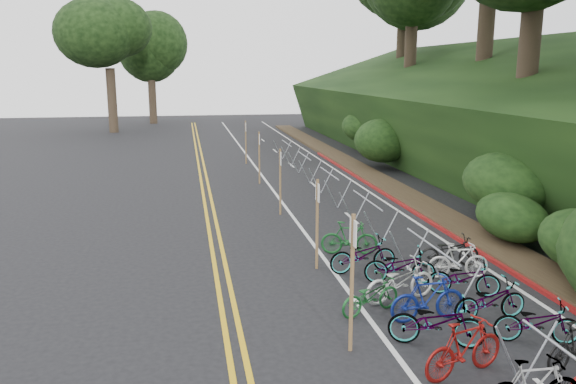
{
  "coord_description": "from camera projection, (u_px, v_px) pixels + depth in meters",
  "views": [
    {
      "loc": [
        -2.8,
        -9.25,
        5.33
      ],
      "look_at": [
        0.53,
        9.0,
        1.3
      ],
      "focal_mm": 35.0,
      "sensor_mm": 36.0,
      "label": 1
    }
  ],
  "objects": [
    {
      "name": "road_markings",
      "position": [
        285.0,
        220.0,
        20.33
      ],
      "size": [
        7.47,
        80.0,
        0.01
      ],
      "color": "gold",
      "rests_on": "ground"
    },
    {
      "name": "signpost_near",
      "position": [
        352.0,
        275.0,
        10.58
      ],
      "size": [
        0.08,
        0.4,
        2.74
      ],
      "color": "brown",
      "rests_on": "ground"
    },
    {
      "name": "bike_racks_rest",
      "position": [
        329.0,
        180.0,
        23.35
      ],
      "size": [
        1.14,
        23.0,
        1.17
      ],
      "color": "#959BA6",
      "rests_on": "ground"
    },
    {
      "name": "bike_valet",
      "position": [
        458.0,
        301.0,
        12.05
      ],
      "size": [
        3.32,
        10.88,
        1.07
      ],
      "color": "slate",
      "rests_on": "ground"
    },
    {
      "name": "red_curb",
      "position": [
        399.0,
        202.0,
        23.04
      ],
      "size": [
        0.25,
        28.0,
        0.1
      ],
      "primitive_type": "cube",
      "color": "maroon",
      "rests_on": "ground"
    },
    {
      "name": "signposts_rest",
      "position": [
        268.0,
        164.0,
        23.77
      ],
      "size": [
        0.08,
        18.4,
        2.5
      ],
      "color": "brown",
      "rests_on": "ground"
    },
    {
      "name": "bike_front",
      "position": [
        370.0,
        296.0,
        12.48
      ],
      "size": [
        1.09,
        1.67,
        0.83
      ],
      "primitive_type": "imported",
      "rotation": [
        0.0,
        0.0,
        1.95
      ],
      "color": "#144C1E",
      "rests_on": "ground"
    },
    {
      "name": "ground",
      "position": [
        346.0,
        361.0,
        10.51
      ],
      "size": [
        120.0,
        120.0,
        0.0
      ],
      "primitive_type": "plane",
      "color": "black",
      "rests_on": "ground"
    },
    {
      "name": "embankment",
      "position": [
        479.0,
        122.0,
        30.54
      ],
      "size": [
        14.3,
        48.14,
        9.11
      ],
      "color": "black",
      "rests_on": "ground"
    }
  ]
}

